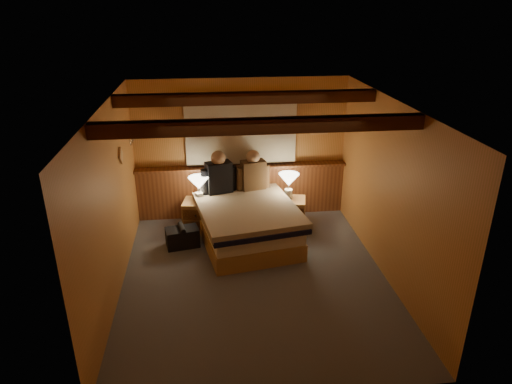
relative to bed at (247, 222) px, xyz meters
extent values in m
plane|color=#484C56|center=(0.01, -1.06, -0.33)|extent=(4.20, 4.20, 0.00)
plane|color=tan|center=(0.01, -1.06, 2.07)|extent=(4.20, 4.20, 0.00)
plane|color=#CA8148|center=(0.01, 1.04, 0.87)|extent=(3.60, 0.00, 3.60)
plane|color=#CA8148|center=(-1.79, -1.06, 0.87)|extent=(0.00, 4.20, 4.20)
plane|color=#CA8148|center=(1.81, -1.06, 0.87)|extent=(0.00, 4.20, 4.20)
plane|color=#CA8148|center=(0.01, -3.16, 0.87)|extent=(3.60, 0.00, 3.60)
cube|color=brown|center=(0.01, 0.98, 0.12)|extent=(3.60, 0.12, 0.90)
cube|color=brown|center=(0.01, 0.92, 0.59)|extent=(3.60, 0.22, 0.04)
cylinder|color=#432210|center=(0.01, 0.96, 1.72)|extent=(2.10, 0.05, 0.05)
sphere|color=#432210|center=(-1.04, 0.96, 1.72)|extent=(0.08, 0.08, 0.08)
sphere|color=#432210|center=(1.06, 0.96, 1.72)|extent=(0.08, 0.08, 0.08)
cube|color=beige|center=(0.01, 0.97, 1.17)|extent=(1.85, 0.08, 1.05)
cube|color=#432210|center=(0.01, -1.66, 1.98)|extent=(3.60, 0.15, 0.16)
cube|color=#432210|center=(0.01, -0.16, 1.98)|extent=(3.60, 0.15, 0.16)
cylinder|color=silver|center=(-1.73, 0.54, 1.42)|extent=(0.03, 0.55, 0.03)
torus|color=silver|center=(-1.70, 0.39, 1.30)|extent=(0.01, 0.21, 0.21)
torus|color=silver|center=(-1.70, 0.62, 1.30)|extent=(0.01, 0.21, 0.21)
cube|color=tan|center=(1.36, 1.02, 1.22)|extent=(0.30, 0.03, 0.25)
cube|color=#F0EAC6|center=(1.36, 1.00, 1.22)|extent=(0.24, 0.01, 0.19)
cube|color=tan|center=(0.00, 0.02, -0.19)|extent=(1.64, 2.01, 0.27)
cube|color=white|center=(0.00, 0.02, 0.05)|extent=(1.60, 1.96, 0.22)
cube|color=black|center=(0.04, -0.21, 0.19)|extent=(1.64, 1.67, 0.07)
cube|color=#C4878C|center=(0.02, -0.09, 0.25)|extent=(1.71, 1.85, 0.11)
cube|color=white|center=(-0.46, 0.65, 0.23)|extent=(0.59, 0.40, 0.14)
cube|color=white|center=(0.21, 0.77, 0.23)|extent=(0.59, 0.40, 0.14)
cube|color=tan|center=(-0.75, 0.48, -0.07)|extent=(0.53, 0.50, 0.52)
cube|color=brown|center=(-0.79, 0.28, 0.03)|extent=(0.42, 0.09, 0.18)
cube|color=brown|center=(-0.79, 0.28, -0.17)|extent=(0.42, 0.09, 0.18)
cylinder|color=silver|center=(-0.79, 0.28, 0.03)|extent=(0.03, 0.03, 0.03)
cylinder|color=silver|center=(-0.79, 0.28, -0.17)|extent=(0.03, 0.03, 0.03)
cube|color=tan|center=(0.78, 0.38, -0.07)|extent=(0.54, 0.51, 0.51)
cube|color=brown|center=(0.74, 0.19, 0.03)|extent=(0.41, 0.11, 0.18)
cube|color=brown|center=(0.74, 0.19, -0.17)|extent=(0.41, 0.11, 0.18)
cylinder|color=silver|center=(0.74, 0.19, 0.03)|extent=(0.04, 0.04, 0.03)
cylinder|color=silver|center=(0.74, 0.19, -0.17)|extent=(0.04, 0.04, 0.03)
cylinder|color=silver|center=(-0.72, 0.44, 0.27)|extent=(0.13, 0.13, 0.17)
cylinder|color=silver|center=(-0.72, 0.44, 0.38)|extent=(0.02, 0.02, 0.09)
cone|color=#FFF1C6|center=(-0.72, 0.44, 0.52)|extent=(0.33, 0.33, 0.20)
cylinder|color=silver|center=(0.74, 0.42, 0.27)|extent=(0.13, 0.13, 0.17)
cylinder|color=silver|center=(0.74, 0.42, 0.38)|extent=(0.02, 0.02, 0.09)
cone|color=#FFF1C6|center=(0.74, 0.42, 0.52)|extent=(0.34, 0.34, 0.20)
cube|color=black|center=(-0.40, 0.56, 0.54)|extent=(0.46, 0.34, 0.54)
cylinder|color=black|center=(-0.62, 0.49, 0.50)|extent=(0.13, 0.13, 0.43)
cylinder|color=black|center=(-0.17, 0.63, 0.50)|extent=(0.13, 0.13, 0.43)
sphere|color=tan|center=(-0.40, 0.56, 0.89)|extent=(0.24, 0.24, 0.24)
cube|color=#4B331E|center=(0.18, 0.64, 0.53)|extent=(0.43, 0.30, 0.51)
cylinder|color=#4B331E|center=(-0.04, 0.59, 0.49)|extent=(0.12, 0.12, 0.41)
cylinder|color=#4B331E|center=(0.40, 0.69, 0.49)|extent=(0.12, 0.12, 0.41)
sphere|color=tan|center=(0.18, 0.64, 0.86)|extent=(0.23, 0.23, 0.23)
cube|color=black|center=(-1.01, -0.06, -0.18)|extent=(0.55, 0.39, 0.30)
cylinder|color=black|center=(-1.01, -0.06, -0.01)|extent=(0.14, 0.31, 0.08)
camera|label=1|loc=(-0.59, -6.39, 3.23)|focal=32.00mm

